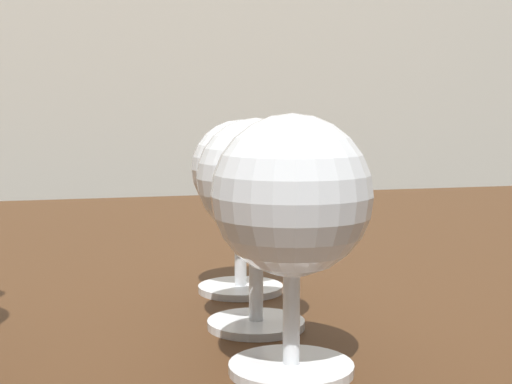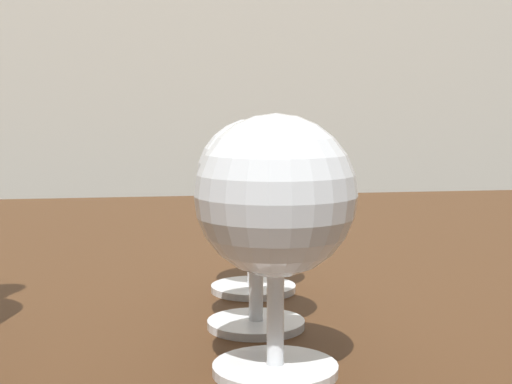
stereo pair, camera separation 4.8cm
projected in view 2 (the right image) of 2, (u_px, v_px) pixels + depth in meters
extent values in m
cube|color=#472B16|center=(244.00, 265.00, 0.75)|extent=(1.30, 0.92, 0.03)
cylinder|color=white|center=(275.00, 369.00, 0.40)|extent=(0.07, 0.07, 0.00)
cylinder|color=white|center=(275.00, 307.00, 0.40)|extent=(0.01, 0.01, 0.06)
sphere|color=white|center=(276.00, 195.00, 0.39)|extent=(0.08, 0.08, 0.08)
ellipsoid|color=gold|center=(276.00, 200.00, 0.39)|extent=(0.07, 0.07, 0.03)
cylinder|color=white|center=(256.00, 324.00, 0.49)|extent=(0.06, 0.06, 0.00)
cylinder|color=white|center=(256.00, 268.00, 0.48)|extent=(0.01, 0.01, 0.07)
sphere|color=white|center=(256.00, 178.00, 0.48)|extent=(0.07, 0.07, 0.07)
ellipsoid|color=beige|center=(256.00, 182.00, 0.48)|extent=(0.06, 0.06, 0.03)
cylinder|color=white|center=(253.00, 288.00, 0.58)|extent=(0.06, 0.06, 0.00)
cylinder|color=white|center=(253.00, 243.00, 0.58)|extent=(0.01, 0.01, 0.06)
sphere|color=white|center=(253.00, 169.00, 0.57)|extent=(0.07, 0.07, 0.07)
ellipsoid|color=#380711|center=(253.00, 176.00, 0.57)|extent=(0.06, 0.06, 0.02)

